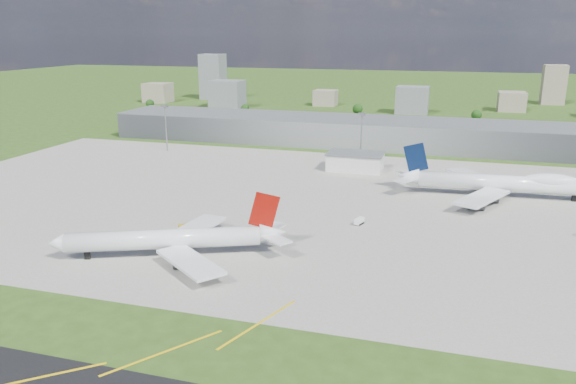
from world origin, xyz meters
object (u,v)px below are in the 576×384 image
(airliner_red_twin, at_px, (173,240))
(tug_yellow, at_px, (184,227))
(van_white_near, at_px, (359,221))
(airliner_blue_quad, at_px, (503,183))

(airliner_red_twin, height_order, tug_yellow, airliner_red_twin)
(airliner_red_twin, height_order, van_white_near, airliner_red_twin)
(airliner_red_twin, height_order, airliner_blue_quad, airliner_blue_quad)
(tug_yellow, xyz_separation_m, van_white_near, (55.98, 22.56, 0.17))
(tug_yellow, distance_m, van_white_near, 60.36)
(airliner_red_twin, xyz_separation_m, tug_yellow, (-7.39, 21.49, -4.12))
(tug_yellow, height_order, van_white_near, van_white_near)
(airliner_blue_quad, xyz_separation_m, van_white_near, (-50.10, -50.20, -4.73))
(tug_yellow, bearing_deg, airliner_red_twin, -108.30)
(airliner_red_twin, distance_m, airliner_blue_quad, 136.46)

